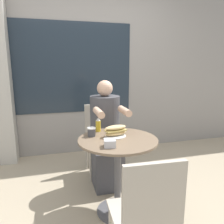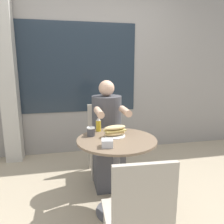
{
  "view_description": "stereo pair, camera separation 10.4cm",
  "coord_description": "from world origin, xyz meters",
  "px_view_note": "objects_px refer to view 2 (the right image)",
  "views": [
    {
      "loc": [
        -0.53,
        -1.75,
        1.35
      ],
      "look_at": [
        0.0,
        0.2,
        0.92
      ],
      "focal_mm": 35.0,
      "sensor_mm": 36.0,
      "label": 1
    },
    {
      "loc": [
        -0.42,
        -1.78,
        1.35
      ],
      "look_at": [
        0.0,
        0.2,
        0.92
      ],
      "focal_mm": 35.0,
      "sensor_mm": 36.0,
      "label": 2
    }
  ],
  "objects_px": {
    "cafe_table": "(117,159)",
    "sandwich_on_plate": "(115,131)",
    "diner_chair": "(102,132)",
    "seated_diner": "(107,140)",
    "empty_chair_across": "(140,214)",
    "condiment_bottle": "(98,125)",
    "drink_cup": "(91,132)"
  },
  "relations": [
    {
      "from": "diner_chair",
      "to": "seated_diner",
      "type": "height_order",
      "value": "seated_diner"
    },
    {
      "from": "seated_diner",
      "to": "cafe_table",
      "type": "bearing_deg",
      "value": 88.23
    },
    {
      "from": "cafe_table",
      "to": "seated_diner",
      "type": "height_order",
      "value": "seated_diner"
    },
    {
      "from": "diner_chair",
      "to": "sandwich_on_plate",
      "type": "xyz_separation_m",
      "value": [
        -0.02,
        -0.8,
        0.25
      ]
    },
    {
      "from": "cafe_table",
      "to": "drink_cup",
      "type": "xyz_separation_m",
      "value": [
        -0.21,
        0.13,
        0.24
      ]
    },
    {
      "from": "cafe_table",
      "to": "seated_diner",
      "type": "distance_m",
      "value": 0.53
    },
    {
      "from": "diner_chair",
      "to": "condiment_bottle",
      "type": "bearing_deg",
      "value": 77.3
    },
    {
      "from": "seated_diner",
      "to": "sandwich_on_plate",
      "type": "relative_size",
      "value": 5.4
    },
    {
      "from": "empty_chair_across",
      "to": "condiment_bottle",
      "type": "bearing_deg",
      "value": 97.67
    },
    {
      "from": "condiment_bottle",
      "to": "empty_chair_across",
      "type": "bearing_deg",
      "value": -85.21
    },
    {
      "from": "empty_chair_across",
      "to": "seated_diner",
      "type": "bearing_deg",
      "value": 90.35
    },
    {
      "from": "diner_chair",
      "to": "condiment_bottle",
      "type": "relative_size",
      "value": 6.3
    },
    {
      "from": "diner_chair",
      "to": "drink_cup",
      "type": "bearing_deg",
      "value": 73.13
    },
    {
      "from": "cafe_table",
      "to": "sandwich_on_plate",
      "type": "distance_m",
      "value": 0.25
    },
    {
      "from": "sandwich_on_plate",
      "to": "drink_cup",
      "type": "xyz_separation_m",
      "value": [
        -0.21,
        0.06,
        -0.01
      ]
    },
    {
      "from": "seated_diner",
      "to": "condiment_bottle",
      "type": "height_order",
      "value": "seated_diner"
    },
    {
      "from": "seated_diner",
      "to": "drink_cup",
      "type": "xyz_separation_m",
      "value": [
        -0.23,
        -0.4,
        0.24
      ]
    },
    {
      "from": "cafe_table",
      "to": "sandwich_on_plate",
      "type": "xyz_separation_m",
      "value": [
        -0.0,
        0.07,
        0.24
      ]
    },
    {
      "from": "diner_chair",
      "to": "drink_cup",
      "type": "distance_m",
      "value": 0.82
    },
    {
      "from": "cafe_table",
      "to": "diner_chair",
      "type": "relative_size",
      "value": 0.83
    },
    {
      "from": "cafe_table",
      "to": "sandwich_on_plate",
      "type": "bearing_deg",
      "value": 92.19
    },
    {
      "from": "seated_diner",
      "to": "sandwich_on_plate",
      "type": "distance_m",
      "value": 0.52
    },
    {
      "from": "diner_chair",
      "to": "seated_diner",
      "type": "bearing_deg",
      "value": 90.09
    },
    {
      "from": "cafe_table",
      "to": "empty_chair_across",
      "type": "relative_size",
      "value": 0.83
    },
    {
      "from": "empty_chair_across",
      "to": "drink_cup",
      "type": "height_order",
      "value": "empty_chair_across"
    },
    {
      "from": "empty_chair_across",
      "to": "sandwich_on_plate",
      "type": "xyz_separation_m",
      "value": [
        0.04,
        0.81,
        0.25
      ]
    },
    {
      "from": "seated_diner",
      "to": "condiment_bottle",
      "type": "xyz_separation_m",
      "value": [
        -0.14,
        -0.27,
        0.27
      ]
    },
    {
      "from": "sandwich_on_plate",
      "to": "seated_diner",
      "type": "bearing_deg",
      "value": 87.43
    },
    {
      "from": "seated_diner",
      "to": "empty_chair_across",
      "type": "xyz_separation_m",
      "value": [
        -0.06,
        -1.27,
        -0.0
      ]
    },
    {
      "from": "empty_chair_across",
      "to": "drink_cup",
      "type": "distance_m",
      "value": 0.91
    },
    {
      "from": "cafe_table",
      "to": "empty_chair_across",
      "type": "bearing_deg",
      "value": -93.0
    },
    {
      "from": "drink_cup",
      "to": "condiment_bottle",
      "type": "height_order",
      "value": "condiment_bottle"
    }
  ]
}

